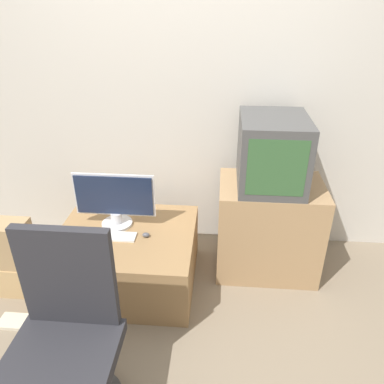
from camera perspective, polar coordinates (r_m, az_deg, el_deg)
name	(u,v)px	position (r m, az deg, el deg)	size (l,w,h in m)	color
ground_plane	(162,357)	(2.43, -4.53, -23.79)	(12.00, 12.00, 0.00)	#7F705B
wall_back	(183,86)	(2.89, -1.35, 15.80)	(4.40, 0.05, 2.60)	beige
desk	(128,257)	(2.80, -9.76, -9.79)	(0.96, 0.84, 0.43)	#937047
side_stand	(268,227)	(2.87, 11.47, -5.31)	(0.74, 0.52, 0.72)	#A37F56
main_monitor	(115,200)	(2.68, -11.70, -1.22)	(0.57, 0.22, 0.40)	silver
keyboard	(114,236)	(2.64, -11.77, -6.62)	(0.30, 0.11, 0.01)	white
mouse	(146,235)	(2.61, -7.03, -6.51)	(0.05, 0.04, 0.03)	#4C4C51
crt_tv	(272,152)	(2.61, 12.10, 5.96)	(0.45, 0.55, 0.48)	#474747
office_chair	(65,348)	(2.04, -18.82, -21.59)	(0.55, 0.55, 0.99)	#333333
cardboard_box_lower	(20,276)	(3.01, -24.69, -11.55)	(0.29, 0.21, 0.24)	tan
cardboard_box_upper	(11,244)	(2.85, -25.82, -7.09)	(0.25, 0.19, 0.33)	#A3845B
book	(17,322)	(2.83, -25.11, -17.45)	(0.23, 0.13, 0.02)	beige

